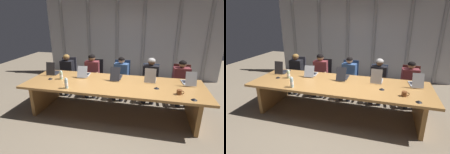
% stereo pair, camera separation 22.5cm
% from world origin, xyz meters
% --- Properties ---
extents(ground_plane, '(12.15, 12.15, 0.00)m').
position_xyz_m(ground_plane, '(0.00, 0.00, 0.00)').
color(ground_plane, '#7F705B').
extents(conference_table, '(3.90, 1.26, 0.74)m').
position_xyz_m(conference_table, '(0.00, 0.00, 0.60)').
color(conference_table, '#B77F42').
rests_on(conference_table, ground_plane).
extents(curtain_backdrop, '(6.08, 0.17, 2.88)m').
position_xyz_m(curtain_backdrop, '(0.00, 2.71, 1.44)').
color(curtain_backdrop, '#B2B2B7').
rests_on(curtain_backdrop, ground_plane).
extents(laptop_left_end, '(0.24, 0.41, 0.33)m').
position_xyz_m(laptop_left_end, '(-1.60, 0.31, 0.80)').
color(laptop_left_end, '#2D2D33').
rests_on(laptop_left_end, conference_table).
extents(laptop_left_mid, '(0.28, 0.44, 0.28)m').
position_xyz_m(laptop_left_mid, '(-0.80, 0.34, 0.79)').
color(laptop_left_mid, '#A8ADB7').
rests_on(laptop_left_mid, conference_table).
extents(laptop_center, '(0.22, 0.47, 0.31)m').
position_xyz_m(laptop_center, '(0.01, 0.32, 0.80)').
color(laptop_center, '#2D2D33').
rests_on(laptop_center, conference_table).
extents(laptop_right_mid, '(0.27, 0.42, 0.33)m').
position_xyz_m(laptop_right_mid, '(0.80, 0.31, 0.80)').
color(laptop_right_mid, '#BCBCC1').
rests_on(laptop_right_mid, conference_table).
extents(laptop_right_end, '(0.27, 0.43, 0.31)m').
position_xyz_m(laptop_right_end, '(1.61, 0.31, 0.80)').
color(laptop_right_end, '#A8ADB7').
rests_on(laptop_right_end, conference_table).
extents(office_chair_left_end, '(0.60, 0.61, 0.96)m').
position_xyz_m(office_chair_left_end, '(-1.62, 1.10, 0.35)').
color(office_chair_left_end, '#2D2D38').
rests_on(office_chair_left_end, ground_plane).
extents(office_chair_left_mid, '(0.60, 0.60, 0.94)m').
position_xyz_m(office_chair_left_mid, '(-0.78, 1.10, 0.35)').
color(office_chair_left_mid, black).
rests_on(office_chair_left_mid, ground_plane).
extents(office_chair_center, '(0.60, 0.60, 0.96)m').
position_xyz_m(office_chair_center, '(0.02, 1.10, 0.35)').
color(office_chair_center, navy).
rests_on(office_chair_center, ground_plane).
extents(office_chair_right_mid, '(0.60, 0.60, 0.89)m').
position_xyz_m(office_chair_right_mid, '(0.81, 1.09, 0.33)').
color(office_chair_right_mid, navy).
rests_on(office_chair_right_mid, ground_plane).
extents(office_chair_right_end, '(0.60, 0.60, 0.93)m').
position_xyz_m(office_chair_right_end, '(1.59, 1.10, 0.34)').
color(office_chair_right_end, '#511E19').
rests_on(office_chair_right_end, ground_plane).
extents(person_left_end, '(0.37, 0.55, 1.10)m').
position_xyz_m(person_left_end, '(-1.59, 0.93, 0.61)').
color(person_left_end, black).
rests_on(person_left_end, ground_plane).
extents(person_left_mid, '(0.43, 0.57, 1.14)m').
position_xyz_m(person_left_mid, '(-0.81, 0.94, 0.64)').
color(person_left_mid, brown).
rests_on(person_left_mid, ground_plane).
extents(person_center, '(0.42, 0.57, 1.10)m').
position_xyz_m(person_center, '(0.01, 0.93, 0.62)').
color(person_center, '#335184').
rests_on(person_center, ground_plane).
extents(person_right_mid, '(0.44, 0.57, 1.11)m').
position_xyz_m(person_right_mid, '(0.80, 0.94, 0.63)').
color(person_right_mid, black).
rests_on(person_right_mid, ground_plane).
extents(person_right_end, '(0.45, 0.57, 1.09)m').
position_xyz_m(person_right_end, '(1.58, 0.94, 0.62)').
color(person_right_end, brown).
rests_on(person_right_end, ground_plane).
extents(water_bottle_primary, '(0.07, 0.07, 0.21)m').
position_xyz_m(water_bottle_primary, '(-1.23, 0.00, 0.83)').
color(water_bottle_primary, '#ADD1B2').
rests_on(water_bottle_primary, conference_table).
extents(water_bottle_secondary, '(0.07, 0.07, 0.22)m').
position_xyz_m(water_bottle_secondary, '(-0.86, -0.48, 0.84)').
color(water_bottle_secondary, silver).
rests_on(water_bottle_secondary, conference_table).
extents(coffee_mug_near, '(0.14, 0.10, 0.09)m').
position_xyz_m(coffee_mug_near, '(1.35, -0.30, 0.79)').
color(coffee_mug_near, brown).
rests_on(coffee_mug_near, conference_table).
extents(conference_mic_left_side, '(0.11, 0.11, 0.03)m').
position_xyz_m(conference_mic_left_side, '(1.57, -0.49, 0.76)').
color(conference_mic_left_side, black).
rests_on(conference_mic_left_side, conference_table).
extents(conference_mic_middle, '(0.11, 0.11, 0.03)m').
position_xyz_m(conference_mic_middle, '(-1.49, -0.06, 0.76)').
color(conference_mic_middle, black).
rests_on(conference_mic_middle, conference_table).
extents(conference_mic_right_side, '(0.11, 0.11, 0.03)m').
position_xyz_m(conference_mic_right_side, '(0.93, -0.10, 0.76)').
color(conference_mic_right_side, black).
rests_on(conference_mic_right_side, conference_table).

